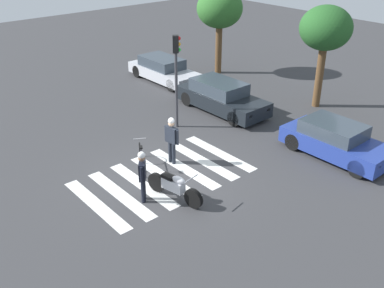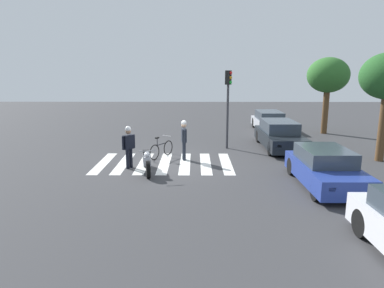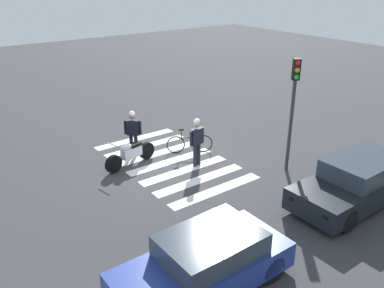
{
  "view_description": "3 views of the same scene",
  "coord_description": "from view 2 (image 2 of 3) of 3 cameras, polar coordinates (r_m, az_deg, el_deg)",
  "views": [
    {
      "loc": [
        10.94,
        -8.02,
        8.13
      ],
      "look_at": [
        0.29,
        1.05,
        1.05
      ],
      "focal_mm": 41.76,
      "sensor_mm": 36.0,
      "label": 1
    },
    {
      "loc": [
        14.73,
        1.32,
        4.01
      ],
      "look_at": [
        -0.03,
        1.2,
        0.86
      ],
      "focal_mm": 32.57,
      "sensor_mm": 36.0,
      "label": 2
    },
    {
      "loc": [
        7.45,
        11.48,
        6.6
      ],
      "look_at": [
        -0.03,
        1.31,
        1.16
      ],
      "focal_mm": 37.83,
      "sensor_mm": 36.0,
      "label": 3
    }
  ],
  "objects": [
    {
      "name": "street_tree_near",
      "position": [
        23.67,
        21.39,
        10.33
      ],
      "size": [
        2.57,
        2.57,
        4.79
      ],
      "color": "brown",
      "rests_on": "ground_plane"
    },
    {
      "name": "police_motorcycle",
      "position": [
        13.99,
        -7.42,
        -2.75
      ],
      "size": [
        2.2,
        0.73,
        1.05
      ],
      "color": "black",
      "rests_on": "ground_plane"
    },
    {
      "name": "leaning_bicycle",
      "position": [
        16.26,
        -5.02,
        -0.87
      ],
      "size": [
        1.57,
        0.94,
        1.02
      ],
      "color": "black",
      "rests_on": "ground_plane"
    },
    {
      "name": "officer_by_motorcycle",
      "position": [
        15.62,
        -1.32,
        1.15
      ],
      "size": [
        0.68,
        0.26,
        1.82
      ],
      "color": "#1E232D",
      "rests_on": "ground_plane"
    },
    {
      "name": "ground_plane",
      "position": [
        15.33,
        -4.51,
        -3.16
      ],
      "size": [
        60.0,
        60.0,
        0.0
      ],
      "primitive_type": "plane",
      "color": "#38383A"
    },
    {
      "name": "car_blue_hatchback",
      "position": [
        13.06,
        20.96,
        -3.73
      ],
      "size": [
        4.1,
        1.79,
        1.33
      ],
      "color": "black",
      "rests_on": "ground_plane"
    },
    {
      "name": "car_silver_sedan",
      "position": [
        23.82,
        12.57,
        3.59
      ],
      "size": [
        4.66,
        1.75,
        1.31
      ],
      "color": "black",
      "rests_on": "ground_plane"
    },
    {
      "name": "traffic_light_pole",
      "position": [
        17.86,
        5.94,
        7.74
      ],
      "size": [
        0.34,
        0.35,
        3.98
      ],
      "color": "#38383D",
      "rests_on": "ground_plane"
    },
    {
      "name": "officer_on_foot",
      "position": [
        14.53,
        -10.33,
        -0.02
      ],
      "size": [
        0.54,
        0.46,
        1.77
      ],
      "color": "black",
      "rests_on": "ground_plane"
    },
    {
      "name": "car_black_suv",
      "position": [
        18.67,
        14.12,
        1.4
      ],
      "size": [
        4.69,
        1.82,
        1.42
      ],
      "color": "black",
      "rests_on": "ground_plane"
    },
    {
      "name": "crosswalk_stripes",
      "position": [
        15.32,
        -4.51,
        -3.15
      ],
      "size": [
        3.58,
        5.85,
        0.01
      ],
      "color": "silver",
      "rests_on": "ground_plane"
    }
  ]
}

